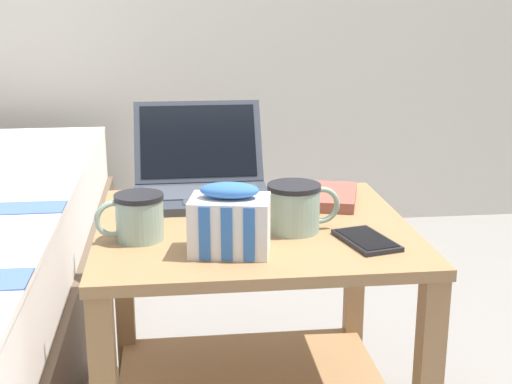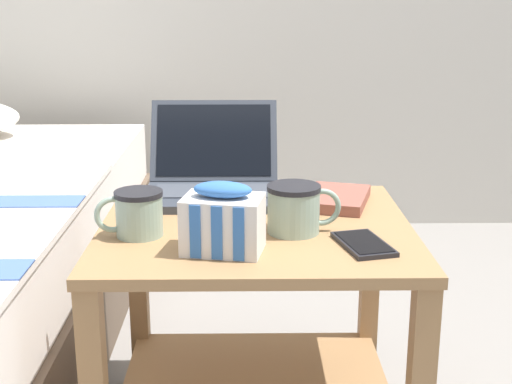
% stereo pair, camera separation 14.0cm
% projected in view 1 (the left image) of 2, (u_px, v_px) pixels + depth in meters
% --- Properties ---
extents(bedside_table, '(0.64, 0.59, 0.53)m').
position_uv_depth(bedside_table, '(254.00, 307.00, 1.51)').
color(bedside_table, '#997047').
rests_on(bedside_table, ground_plane).
extents(laptop, '(0.31, 0.32, 0.20)m').
position_uv_depth(laptop, '(201.00, 179.00, 1.65)').
color(laptop, '#333842').
rests_on(laptop, bedside_table).
extents(mug_front_left, '(0.15, 0.11, 0.10)m').
position_uv_depth(mug_front_left, '(295.00, 205.00, 1.41)').
color(mug_front_left, '#8CA593').
rests_on(mug_front_left, bedside_table).
extents(mug_front_right, '(0.13, 0.09, 0.09)m').
position_uv_depth(mug_front_right, '(138.00, 215.00, 1.36)').
color(mug_front_right, '#8CA593').
rests_on(mug_front_right, bedside_table).
extents(snack_bag, '(0.16, 0.12, 0.13)m').
position_uv_depth(snack_bag, '(230.00, 222.00, 1.29)').
color(snack_bag, silver).
rests_on(snack_bag, bedside_table).
extents(cell_phone, '(0.11, 0.16, 0.01)m').
position_uv_depth(cell_phone, '(366.00, 240.00, 1.35)').
color(cell_phone, black).
rests_on(cell_phone, bedside_table).
extents(closed_book, '(0.18, 0.22, 0.02)m').
position_uv_depth(closed_book, '(327.00, 196.00, 1.62)').
color(closed_book, brown).
rests_on(closed_book, bedside_table).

